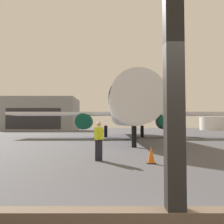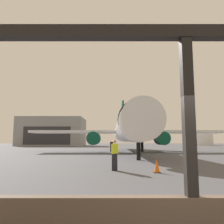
{
  "view_description": "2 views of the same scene",
  "coord_description": "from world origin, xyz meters",
  "px_view_note": "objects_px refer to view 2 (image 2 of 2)",
  "views": [
    {
      "loc": [
        -0.68,
        -2.87,
        1.6
      ],
      "look_at": [
        -0.68,
        11.4,
        2.31
      ],
      "focal_mm": 41.85,
      "sensor_mm": 36.0,
      "label": 1
    },
    {
      "loc": [
        -1.43,
        -4.2,
        1.67
      ],
      "look_at": [
        -1.39,
        14.62,
        4.07
      ],
      "focal_mm": 36.33,
      "sensor_mm": 36.0,
      "label": 2
    }
  ],
  "objects_px": {
    "traffic_cone": "(156,166)",
    "fuel_storage_tank": "(201,140)",
    "airplane": "(127,130)",
    "distant_hangar": "(53,132)",
    "ground_crew_worker": "(114,154)"
  },
  "relations": [
    {
      "from": "ground_crew_worker",
      "to": "traffic_cone",
      "type": "bearing_deg",
      "value": -21.36
    },
    {
      "from": "distant_hangar",
      "to": "fuel_storage_tank",
      "type": "distance_m",
      "value": 55.07
    },
    {
      "from": "traffic_cone",
      "to": "fuel_storage_tank",
      "type": "height_order",
      "value": "fuel_storage_tank"
    },
    {
      "from": "airplane",
      "to": "distant_hangar",
      "type": "bearing_deg",
      "value": 116.38
    },
    {
      "from": "airplane",
      "to": "traffic_cone",
      "type": "bearing_deg",
      "value": -89.86
    },
    {
      "from": "airplane",
      "to": "traffic_cone",
      "type": "height_order",
      "value": "airplane"
    },
    {
      "from": "airplane",
      "to": "fuel_storage_tank",
      "type": "bearing_deg",
      "value": 59.17
    },
    {
      "from": "distant_hangar",
      "to": "airplane",
      "type": "bearing_deg",
      "value": -63.62
    },
    {
      "from": "distant_hangar",
      "to": "ground_crew_worker",
      "type": "bearing_deg",
      "value": -72.64
    },
    {
      "from": "distant_hangar",
      "to": "fuel_storage_tank",
      "type": "bearing_deg",
      "value": 6.1
    },
    {
      "from": "airplane",
      "to": "ground_crew_worker",
      "type": "distance_m",
      "value": 20.8
    },
    {
      "from": "airplane",
      "to": "ground_crew_worker",
      "type": "relative_size",
      "value": 19.91
    },
    {
      "from": "airplane",
      "to": "ground_crew_worker",
      "type": "xyz_separation_m",
      "value": [
        -2.18,
        -20.55,
        -2.41
      ]
    },
    {
      "from": "ground_crew_worker",
      "to": "fuel_storage_tank",
      "type": "distance_m",
      "value": 80.6
    },
    {
      "from": "fuel_storage_tank",
      "to": "airplane",
      "type": "bearing_deg",
      "value": -120.83
    }
  ]
}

